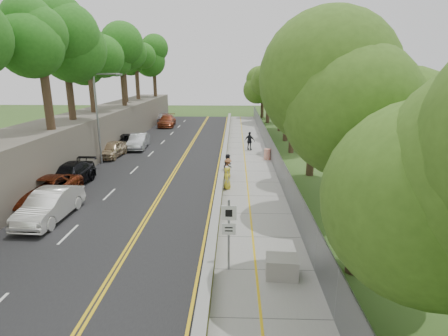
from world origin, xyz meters
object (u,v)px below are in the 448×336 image
concrete_block (282,267)px  person_far (250,141)px  construction_barrel (267,154)px  painter_0 (227,178)px  streetlight (100,112)px  signpost (229,227)px  car_2 (46,191)px  car_1 (50,205)px

concrete_block → person_far: bearing=91.0°
construction_barrel → painter_0: bearing=-112.4°
streetlight → painter_0: 13.55m
concrete_block → painter_0: bearing=102.7°
construction_barrel → concrete_block: 19.48m
construction_barrel → painter_0: size_ratio=0.63×
streetlight → painter_0: (11.21, -6.60, -3.78)m
signpost → car_2: (-11.65, 7.40, -1.13)m
concrete_block → person_far: (-0.40, 23.47, 0.54)m
concrete_block → car_1: bearing=156.6°
car_2 → person_far: size_ratio=2.97×
construction_barrel → car_2: bearing=-142.1°
concrete_block → car_2: bearing=150.4°
streetlight → construction_barrel: streetlight is taller
signpost → concrete_block: 2.65m
construction_barrel → person_far: (-1.50, 4.02, 0.45)m
signpost → painter_0: (-0.30, 10.42, -1.11)m
construction_barrel → person_far: person_far is taller
car_2 → person_far: person_far is taller
construction_barrel → car_2: car_2 is taller
person_far → streetlight: bearing=45.4°
construction_barrel → concrete_block: size_ratio=0.80×
signpost → painter_0: size_ratio=1.92×
signpost → construction_barrel: bearing=80.3°
streetlight → person_far: 15.01m
car_2 → painter_0: 11.75m
streetlight → person_far: bearing=24.4°
streetlight → construction_barrel: (14.76, 2.00, -4.08)m
streetlight → signpost: 20.72m
signpost → streetlight: bearing=124.1°
construction_barrel → car_2: (-14.90, -11.62, 0.28)m
streetlight → construction_barrel: 15.45m
car_1 → car_2: size_ratio=0.89×
car_2 → person_far: (13.40, 15.64, 0.18)m
signpost → car_1: (-10.05, 4.85, -1.09)m
painter_0 → person_far: (2.05, 12.62, 0.16)m
concrete_block → car_2: car_2 is taller
concrete_block → car_2: (-13.80, 7.83, 0.36)m
car_1 → painter_0: bearing=31.5°
streetlight → car_1: bearing=-83.1°
streetlight → painter_0: size_ratio=4.96×
signpost → person_far: size_ratio=1.61×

